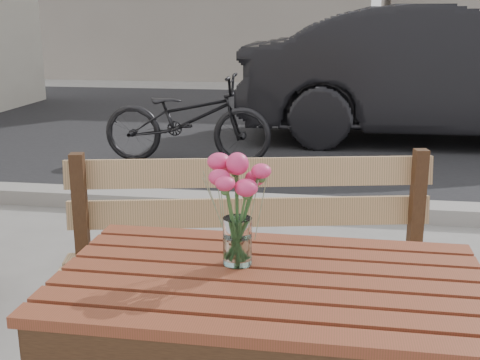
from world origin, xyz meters
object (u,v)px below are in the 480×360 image
(main_table, at_px, (269,315))
(bicycle, at_px, (187,119))
(parked_car, at_px, (445,75))
(main_vase, at_px, (237,196))

(main_table, xyz_separation_m, bicycle, (-1.31, 4.41, -0.17))
(main_table, bearing_deg, parked_car, 76.57)
(main_vase, distance_m, bicycle, 4.53)
(main_vase, height_order, parked_car, parked_car)
(parked_car, bearing_deg, bicycle, 118.52)
(parked_car, distance_m, bicycle, 3.25)
(bicycle, bearing_deg, main_table, -163.96)
(main_table, distance_m, bicycle, 4.60)
(main_table, bearing_deg, bicycle, 107.14)
(main_table, height_order, main_vase, main_vase)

